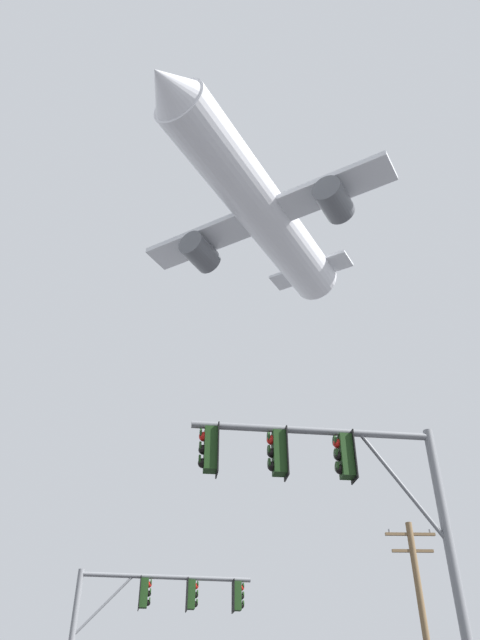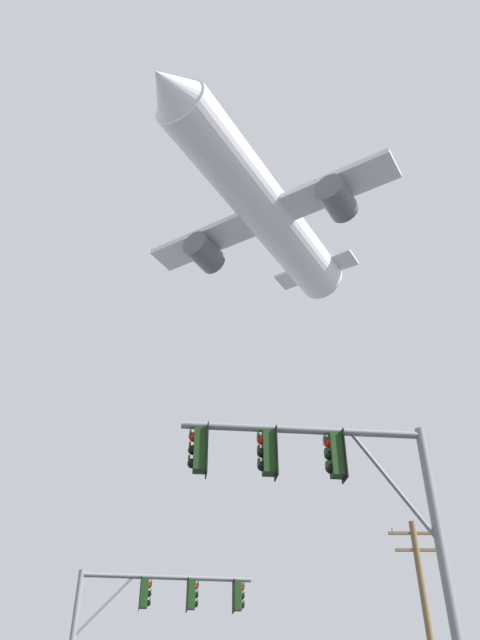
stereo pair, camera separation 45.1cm
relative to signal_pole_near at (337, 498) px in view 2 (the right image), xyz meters
name	(u,v)px [view 2 (the right image)]	position (x,y,z in m)	size (l,w,h in m)	color
signal_pole_near	(337,498)	(0.00, 0.00, 0.00)	(5.18, 0.79, 6.70)	slate
signal_pole_far	(149,614)	(-4.84, 9.98, -0.69)	(5.79, 1.11, 5.73)	slate
utility_pole	(428,626)	(5.78, 14.98, -0.43)	(2.20, 0.28, 8.83)	brown
airplane	(263,207)	(0.17, 24.17, 32.03)	(20.52, 26.58, 7.93)	white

